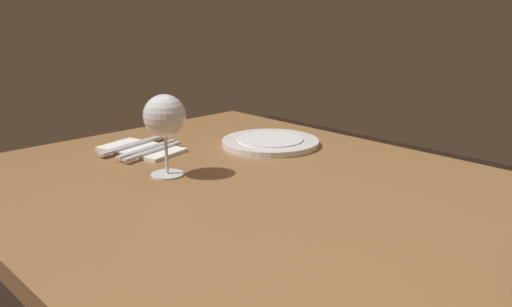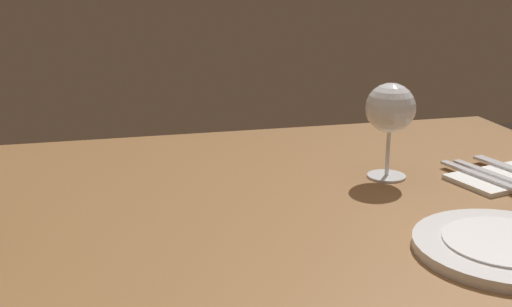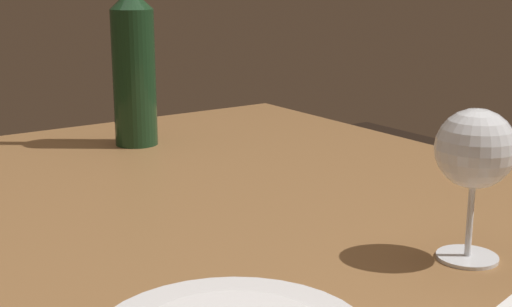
{
  "view_description": "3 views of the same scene",
  "coord_description": "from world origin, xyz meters",
  "px_view_note": "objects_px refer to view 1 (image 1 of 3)",
  "views": [
    {
      "loc": [
        -0.6,
        0.64,
        1.07
      ],
      "look_at": [
        0.03,
        0.04,
        0.82
      ],
      "focal_mm": 36.78,
      "sensor_mm": 36.0,
      "label": 1
    },
    {
      "loc": [
        -0.23,
        -0.91,
        1.1
      ],
      "look_at": [
        0.01,
        0.05,
        0.81
      ],
      "focal_mm": 46.04,
      "sensor_mm": 36.0,
      "label": 2
    },
    {
      "loc": [
        0.72,
        -0.53,
        1.04
      ],
      "look_at": [
        -0.01,
        -0.02,
        0.82
      ],
      "focal_mm": 51.43,
      "sensor_mm": 36.0,
      "label": 3
    }
  ],
  "objects_px": {
    "dinner_plate": "(270,142)",
    "fork_outer": "(153,151)",
    "wine_glass_left": "(165,118)",
    "table_knife": "(135,144)",
    "fork_inner": "(147,149)",
    "folded_napkin": "(141,149)"
  },
  "relations": [
    {
      "from": "wine_glass_left",
      "to": "folded_napkin",
      "type": "relative_size",
      "value": 0.78
    },
    {
      "from": "folded_napkin",
      "to": "table_knife",
      "type": "relative_size",
      "value": 1.01
    },
    {
      "from": "dinner_plate",
      "to": "fork_inner",
      "type": "height_order",
      "value": "dinner_plate"
    },
    {
      "from": "dinner_plate",
      "to": "fork_outer",
      "type": "xyz_separation_m",
      "value": [
        0.12,
        0.25,
        0.0
      ]
    },
    {
      "from": "folded_napkin",
      "to": "fork_inner",
      "type": "relative_size",
      "value": 1.18
    },
    {
      "from": "wine_glass_left",
      "to": "table_knife",
      "type": "height_order",
      "value": "wine_glass_left"
    },
    {
      "from": "dinner_plate",
      "to": "table_knife",
      "type": "bearing_deg",
      "value": 51.52
    },
    {
      "from": "dinner_plate",
      "to": "fork_outer",
      "type": "distance_m",
      "value": 0.28
    },
    {
      "from": "fork_inner",
      "to": "fork_outer",
      "type": "height_order",
      "value": "same"
    },
    {
      "from": "fork_outer",
      "to": "dinner_plate",
      "type": "bearing_deg",
      "value": -115.67
    },
    {
      "from": "folded_napkin",
      "to": "fork_outer",
      "type": "bearing_deg",
      "value": 180.0
    },
    {
      "from": "folded_napkin",
      "to": "table_knife",
      "type": "height_order",
      "value": "table_knife"
    },
    {
      "from": "dinner_plate",
      "to": "fork_inner",
      "type": "xyz_separation_m",
      "value": [
        0.15,
        0.25,
        0.0
      ]
    },
    {
      "from": "folded_napkin",
      "to": "dinner_plate",
      "type": "bearing_deg",
      "value": -124.1
    },
    {
      "from": "folded_napkin",
      "to": "fork_inner",
      "type": "xyz_separation_m",
      "value": [
        -0.03,
        0.0,
        0.01
      ]
    },
    {
      "from": "folded_napkin",
      "to": "fork_outer",
      "type": "relative_size",
      "value": 1.18
    },
    {
      "from": "fork_inner",
      "to": "folded_napkin",
      "type": "bearing_deg",
      "value": 0.0
    },
    {
      "from": "fork_inner",
      "to": "fork_outer",
      "type": "distance_m",
      "value": 0.02
    },
    {
      "from": "wine_glass_left",
      "to": "dinner_plate",
      "type": "distance_m",
      "value": 0.33
    },
    {
      "from": "folded_napkin",
      "to": "table_knife",
      "type": "distance_m",
      "value": 0.03
    },
    {
      "from": "fork_inner",
      "to": "table_knife",
      "type": "distance_m",
      "value": 0.06
    },
    {
      "from": "wine_glass_left",
      "to": "table_knife",
      "type": "distance_m",
      "value": 0.26
    }
  ]
}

